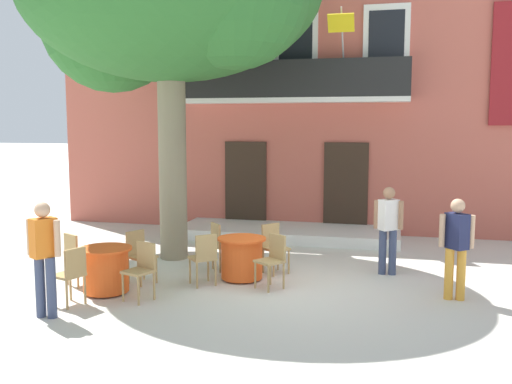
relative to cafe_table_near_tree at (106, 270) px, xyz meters
name	(u,v)px	position (x,y,z in m)	size (l,w,h in m)	color
ground_plane	(298,287)	(3.01, 1.12, -0.39)	(120.00, 120.00, 0.00)	beige
building_facade	(308,89)	(2.06, 8.10, 3.36)	(13.00, 5.09, 7.50)	#BC5B4C
entrance_step_platform	(288,233)	(2.06, 5.21, -0.27)	(5.33, 1.81, 0.25)	silver
cafe_table_near_tree	(106,270)	(0.00, 0.00, 0.00)	(0.86, 0.86, 0.76)	#EA561E
cafe_chair_near_tree_0	(142,267)	(0.73, -0.19, 0.14)	(0.51, 0.51, 0.91)	tan
cafe_chair_near_tree_1	(139,253)	(0.27, 0.71, 0.14)	(0.54, 0.54, 0.91)	tan
cafe_chair_near_tree_2	(77,255)	(-0.70, 0.28, 0.14)	(0.54, 0.54, 0.91)	tan
cafe_chair_near_tree_3	(71,272)	(-0.18, -0.73, 0.14)	(0.51, 0.51, 0.91)	tan
cafe_table_middle	(242,258)	(1.95, 1.33, 0.00)	(0.86, 0.86, 0.76)	#EA561E
cafe_chair_middle_0	(273,257)	(2.60, 0.95, 0.14)	(0.56, 0.56, 0.91)	tan
cafe_chair_middle_1	(274,245)	(2.40, 1.93, 0.14)	(0.57, 0.57, 0.91)	tan
cafe_chair_middle_2	(221,243)	(1.40, 1.84, 0.14)	(0.56, 0.56, 0.91)	tan
cafe_chair_middle_3	(204,256)	(1.43, 0.78, 0.14)	(0.56, 0.56, 0.91)	tan
pedestrian_near_entrance	(456,243)	(5.53, 1.00, 0.52)	(0.53, 0.40, 1.61)	gold
pedestrian_mid_plaza	(388,225)	(4.47, 2.31, 0.53)	(0.53, 0.39, 1.63)	#384260
pedestrian_by_tree	(44,253)	(-0.25, -1.29, 0.56)	(0.53, 0.40, 1.68)	#384260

